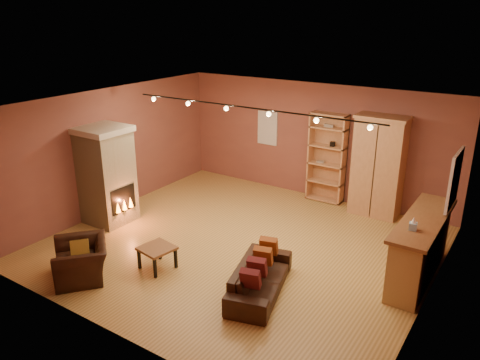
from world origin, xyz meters
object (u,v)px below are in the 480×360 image
Objects in this scene: bookcase at (328,157)px; armchair at (81,255)px; armoire at (378,166)px; fireplace at (107,175)px; loveseat at (260,272)px; coffee_table at (157,250)px; bar_counter at (420,248)px.

bookcase is 6.04m from armchair.
armoire is 1.93× the size of armchair.
loveseat is (4.20, -0.59, -0.70)m from fireplace.
coffee_table is (0.88, 0.94, -0.08)m from armchair.
coffee_table is (-1.93, -0.36, -0.01)m from loveseat.
bookcase is 3.39× the size of coffee_table.
bar_counter is 3.69× the size of coffee_table.
armchair is at bearing -110.28° from bookcase.
armoire is at bearing 61.36° from coffee_table.
bookcase is 0.95× the size of armoire.
bar_counter is (2.77, -2.43, -0.53)m from bookcase.
bookcase is (3.47, 3.74, 0.04)m from fireplace.
armoire is at bearing -7.87° from bookcase.
bar_counter is (1.51, -2.25, -0.57)m from armoire.
armchair is (1.39, -1.89, -0.62)m from fireplace.
bar_counter reaches higher than armchair.
coffee_table is at bearing -104.34° from bookcase.
loveseat is at bearing -97.36° from armoire.
armchair is 1.85× the size of coffee_table.
armchair is 1.29m from coffee_table.
bar_counter is 2.80m from loveseat.
armchair is at bearing -146.58° from bar_counter.
armchair is at bearing -133.11° from coffee_table.
armoire reaches higher than loveseat.
bookcase is at bearing 172.13° from armoire.
armchair is (-3.35, -5.46, -0.71)m from armoire.
fireplace is 4.30m from loveseat.
armoire reaches higher than fireplace.
bar_counter is at bearing -62.58° from loveseat.
armoire reaches higher than armchair.
armoire reaches higher than bar_counter.
bookcase is at bearing -5.90° from loveseat.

